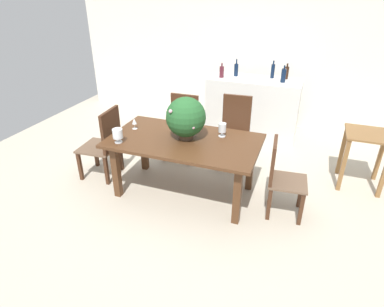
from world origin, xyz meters
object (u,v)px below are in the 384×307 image
object	(u,v)px
chair_far_left	(183,124)
flower_centerpiece	(186,118)
wine_glass	(134,122)
crystal_vase_center_near	(222,129)
kitchen_counter	(252,107)
dining_table	(184,147)
chair_head_end	(105,141)
chair_far_right	(235,129)
wine_bottle_dark	(236,70)
side_table	(366,148)
wine_bottle_tall	(283,75)
wine_bottle_amber	(273,71)
chair_foot_end	(280,175)
crystal_vase_left	(118,134)
wine_bottle_green	(222,72)
wine_bottle_clear	(286,73)

from	to	relation	value
chair_far_left	flower_centerpiece	world-z (taller)	flower_centerpiece
chair_far_left	wine_glass	bearing A→B (deg)	-110.05
crystal_vase_center_near	kitchen_counter	distance (m)	1.92
wine_glass	crystal_vase_center_near	bearing A→B (deg)	8.40
dining_table	chair_head_end	size ratio (longest dim) A/B	1.83
chair_far_right	wine_bottle_dark	distance (m)	1.40
dining_table	side_table	bearing A→B (deg)	24.74
chair_head_end	wine_bottle_tall	world-z (taller)	wine_bottle_tall
crystal_vase_center_near	wine_bottle_amber	world-z (taller)	wine_bottle_amber
chair_far_right	chair_far_left	world-z (taller)	chair_far_right
chair_foot_end	wine_bottle_amber	size ratio (longest dim) A/B	3.19
chair_foot_end	crystal_vase_left	size ratio (longest dim) A/B	5.36
chair_foot_end	wine_bottle_tall	xyz separation A→B (m)	(-0.27, 2.09, 0.60)
crystal_vase_center_near	wine_glass	distance (m)	1.12
chair_far_left	wine_bottle_dark	world-z (taller)	wine_bottle_dark
dining_table	chair_foot_end	world-z (taller)	chair_foot_end
chair_far_right	side_table	distance (m)	1.71
flower_centerpiece	crystal_vase_left	xyz separation A→B (m)	(-0.70, -0.39, -0.16)
chair_head_end	side_table	size ratio (longest dim) A/B	1.31
crystal_vase_center_near	wine_bottle_green	bearing A→B (deg)	106.23
chair_head_end	chair_far_left	world-z (taller)	chair_head_end
chair_far_right	wine_bottle_green	bearing A→B (deg)	112.76
chair_foot_end	side_table	distance (m)	1.36
crystal_vase_left	wine_bottle_green	xyz separation A→B (m)	(0.57, 2.37, 0.23)
chair_foot_end	kitchen_counter	bearing A→B (deg)	13.97
wine_bottle_dark	wine_bottle_green	size ratio (longest dim) A/B	1.19
side_table	chair_far_right	bearing A→B (deg)	-179.62
wine_bottle_amber	wine_bottle_dark	size ratio (longest dim) A/B	1.00
crystal_vase_center_near	chair_foot_end	bearing A→B (deg)	-18.22
wine_bottle_dark	crystal_vase_left	bearing A→B (deg)	-106.96
dining_table	chair_head_end	world-z (taller)	chair_head_end
kitchen_counter	wine_bottle_clear	distance (m)	0.79
chair_far_right	wine_bottle_tall	distance (m)	1.34
dining_table	wine_bottle_tall	world-z (taller)	wine_bottle_tall
wine_bottle_amber	crystal_vase_left	bearing A→B (deg)	-117.66
kitchen_counter	wine_bottle_dark	world-z (taller)	wine_bottle_dark
chair_head_end	kitchen_counter	xyz separation A→B (m)	(1.57, 2.12, -0.04)
wine_bottle_dark	chair_foot_end	bearing A→B (deg)	-64.11
kitchen_counter	wine_bottle_dark	distance (m)	0.70
kitchen_counter	wine_bottle_tall	bearing A→B (deg)	-5.61
crystal_vase_center_near	wine_bottle_clear	xyz separation A→B (m)	(0.51, 2.07, 0.24)
side_table	wine_bottle_clear	bearing A→B (deg)	131.79
chair_far_left	wine_bottle_clear	world-z (taller)	wine_bottle_clear
dining_table	kitchen_counter	bearing A→B (deg)	78.49
chair_head_end	wine_bottle_clear	size ratio (longest dim) A/B	3.90
dining_table	chair_far_left	xyz separation A→B (m)	(-0.41, 0.96, -0.13)
chair_head_end	wine_glass	distance (m)	0.54
chair_far_right	flower_centerpiece	world-z (taller)	flower_centerpiece
wine_glass	side_table	world-z (taller)	wine_glass
chair_foot_end	side_table	bearing A→B (deg)	-48.89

